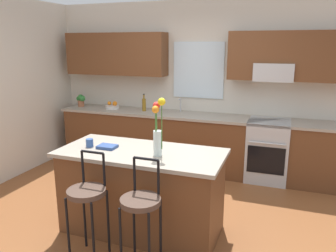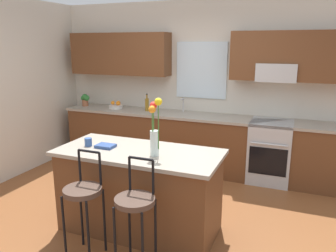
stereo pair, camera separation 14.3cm
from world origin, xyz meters
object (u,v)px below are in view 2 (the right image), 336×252
mug_ceramic (88,142)px  fruit_bowl_oranges (116,106)px  bottle_olive_oil (147,104)px  potted_plant_small (85,99)px  kitchen_island (139,190)px  bar_stool_middle (135,205)px  cookbook (106,146)px  bar_stool_near (83,195)px  oven_range (270,151)px  flower_vase (155,129)px

mug_ceramic → fruit_bowl_oranges: bearing=112.7°
bottle_olive_oil → potted_plant_small: bearing=-180.0°
kitchen_island → bar_stool_middle: bearing=-66.1°
cookbook → bar_stool_near: bearing=-79.4°
cookbook → bar_stool_middle: bearing=-41.7°
bar_stool_middle → potted_plant_small: bearing=132.2°
oven_range → flower_vase: size_ratio=1.55×
bottle_olive_oil → flower_vase: bearing=-62.7°
kitchen_island → mug_ceramic: bearing=-174.4°
fruit_bowl_oranges → potted_plant_small: 0.64m
bar_stool_near → potted_plant_small: potted_plant_small is taller
oven_range → kitchen_island: 2.29m
kitchen_island → bar_stool_middle: (0.28, -0.62, 0.17)m
bar_stool_middle → potted_plant_small: (-2.35, 2.59, 0.41)m
oven_range → potted_plant_small: potted_plant_small is taller
bottle_olive_oil → bar_stool_near: bearing=-77.8°
cookbook → fruit_bowl_oranges: bearing=117.7°
fruit_bowl_oranges → potted_plant_small: size_ratio=1.10×
potted_plant_small → mug_ceramic: bearing=-53.8°
oven_range → cookbook: bearing=-128.5°
bottle_olive_oil → oven_range: bearing=-0.7°
fruit_bowl_oranges → bottle_olive_oil: bearing=0.0°
oven_range → kitchen_island: size_ratio=0.52×
mug_ceramic → cookbook: size_ratio=0.45×
cookbook → mug_ceramic: bearing=-173.1°
mug_ceramic → cookbook: mug_ceramic is taller
kitchen_island → fruit_bowl_oranges: bearing=126.1°
oven_range → bar_stool_middle: 2.74m
flower_vase → bottle_olive_oil: flower_vase is taller
bottle_olive_oil → fruit_bowl_oranges: bearing=-180.0°
flower_vase → potted_plant_small: 3.09m
bar_stool_middle → mug_ceramic: bar_stool_middle is taller
oven_range → mug_ceramic: size_ratio=10.22×
kitchen_island → potted_plant_small: size_ratio=8.03×
fruit_bowl_oranges → flower_vase: bearing=-51.0°
potted_plant_small → cookbook: bearing=-49.9°
kitchen_island → flower_vase: 0.77m
fruit_bowl_oranges → kitchen_island: bearing=-53.9°
flower_vase → potted_plant_small: flower_vase is taller
kitchen_island → cookbook: bearing=-175.1°
mug_ceramic → bottle_olive_oil: (-0.25, 2.03, 0.07)m
oven_range → potted_plant_small: 3.32m
kitchen_island → fruit_bowl_oranges: (-1.44, 1.97, 0.50)m
flower_vase → bottle_olive_oil: bearing=117.3°
kitchen_island → mug_ceramic: (-0.59, -0.06, 0.50)m
oven_range → bar_stool_middle: (-0.92, -2.57, 0.18)m
kitchen_island → fruit_bowl_oranges: size_ratio=7.33×
bar_stool_near → flower_vase: flower_vase is taller
flower_vase → mug_ceramic: size_ratio=6.61×
oven_range → kitchen_island: (-1.19, -1.95, 0.00)m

